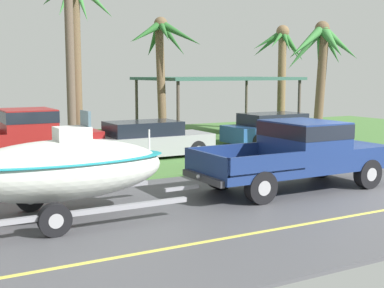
# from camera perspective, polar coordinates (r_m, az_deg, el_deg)

# --- Properties ---
(ground) EXTENTS (36.00, 22.00, 0.11)m
(ground) POSITION_cam_1_polar(r_m,az_deg,el_deg) (21.42, 0.87, -0.76)
(ground) COLOR #4C4C51
(pickup_truck_towing) EXTENTS (5.66, 2.11, 1.83)m
(pickup_truck_towing) POSITION_cam_1_polar(r_m,az_deg,el_deg) (14.65, 11.75, -0.71)
(pickup_truck_towing) COLOR navy
(pickup_truck_towing) RESTS_ON ground
(boat_on_trailer) EXTENTS (5.82, 2.38, 2.31)m
(boat_on_trailer) POSITION_cam_1_polar(r_m,az_deg,el_deg) (11.53, -13.78, -2.66)
(boat_on_trailer) COLOR gray
(boat_on_trailer) RESTS_ON ground
(parked_pickup_background) EXTENTS (5.77, 2.01, 1.91)m
(parked_pickup_background) POSITION_cam_1_polar(r_m,az_deg,el_deg) (18.70, -17.32, 0.98)
(parked_pickup_background) COLOR maroon
(parked_pickup_background) RESTS_ON ground
(parked_sedan_near) EXTENTS (4.61, 1.82, 1.38)m
(parked_sedan_near) POSITION_cam_1_polar(r_m,az_deg,el_deg) (19.38, -4.79, 0.37)
(parked_sedan_near) COLOR #99999E
(parked_sedan_near) RESTS_ON ground
(parked_sedan_far) EXTENTS (4.74, 1.90, 1.38)m
(parked_sedan_far) POSITION_cam_1_polar(r_m,az_deg,el_deg) (23.52, 8.94, 1.58)
(parked_sedan_far) COLOR #234C89
(parked_sedan_far) RESTS_ON ground
(carport_awning) EXTENTS (7.10, 4.95, 2.92)m
(carport_awning) POSITION_cam_1_polar(r_m,az_deg,el_deg) (26.07, 2.70, 6.90)
(carport_awning) COLOR #4C4238
(carport_awning) RESTS_ON ground
(palm_tree_near_left) EXTENTS (2.99, 3.25, 5.45)m
(palm_tree_near_left) POSITION_cam_1_polar(r_m,az_deg,el_deg) (22.73, -3.32, 10.15)
(palm_tree_near_left) COLOR brown
(palm_tree_near_left) RESTS_ON ground
(palm_tree_mid) EXTENTS (2.85, 2.95, 5.67)m
(palm_tree_mid) POSITION_cam_1_polar(r_m,az_deg,el_deg) (29.49, 9.56, 9.34)
(palm_tree_mid) COLOR brown
(palm_tree_mid) RESTS_ON ground
(palm_tree_far_left) EXTENTS (2.59, 2.46, 6.94)m
(palm_tree_far_left) POSITION_cam_1_polar(r_m,az_deg,el_deg) (20.96, -12.35, 13.03)
(palm_tree_far_left) COLOR brown
(palm_tree_far_left) RESTS_ON ground
(palm_tree_far_right) EXTENTS (3.26, 2.95, 5.04)m
(palm_tree_far_right) POSITION_cam_1_polar(r_m,az_deg,el_deg) (20.75, 13.53, 9.40)
(palm_tree_far_right) COLOR brown
(palm_tree_far_right) RESTS_ON ground
(utility_pole) EXTENTS (0.24, 1.80, 7.82)m
(utility_pole) POSITION_cam_1_polar(r_m,az_deg,el_deg) (15.28, -13.01, 11.02)
(utility_pole) COLOR brown
(utility_pole) RESTS_ON ground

